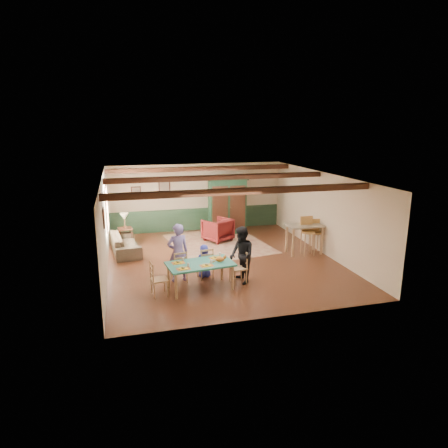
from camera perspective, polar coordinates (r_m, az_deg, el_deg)
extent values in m
plane|color=#462113|center=(12.77, -0.33, -5.26)|extent=(8.00, 8.00, 0.00)
cube|color=beige|center=(16.21, -3.89, 3.82)|extent=(7.00, 0.02, 2.70)
cube|color=beige|center=(12.02, -16.70, -0.38)|extent=(0.02, 8.00, 2.70)
cube|color=beige|center=(13.67, 14.02, 1.50)|extent=(0.02, 8.00, 2.70)
cube|color=beige|center=(12.14, -0.34, 6.85)|extent=(7.00, 8.00, 0.02)
cube|color=#213E29|center=(16.37, -3.83, 0.71)|extent=(6.95, 0.03, 0.90)
cube|color=#32180D|center=(9.97, 2.98, 4.71)|extent=(6.95, 0.16, 0.16)
cube|color=#32180D|center=(12.54, -0.80, 6.66)|extent=(6.95, 0.16, 0.16)
cube|color=#32180D|center=(15.06, -3.23, 7.89)|extent=(6.95, 0.16, 0.16)
imported|color=#705DA0|center=(10.99, -6.60, -4.09)|extent=(0.64, 0.46, 1.64)
imported|color=black|center=(10.83, 2.54, -4.48)|extent=(0.68, 0.83, 1.57)
imported|color=#2A33A9|center=(11.31, -2.83, -5.31)|extent=(0.50, 0.36, 0.95)
cube|color=beige|center=(14.54, -0.85, -2.80)|extent=(3.66, 4.17, 0.01)
cube|color=#163823|center=(15.70, 0.46, 2.66)|extent=(1.60, 0.68, 2.24)
imported|color=#430D10|center=(14.79, -0.92, -0.83)|extent=(1.25, 1.26, 0.84)
imported|color=#453A2B|center=(13.92, -13.94, -2.70)|extent=(1.04, 2.19, 0.62)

